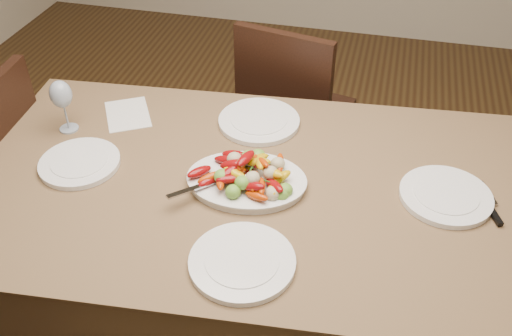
{
  "coord_description": "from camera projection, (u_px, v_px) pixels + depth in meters",
  "views": [
    {
      "loc": [
        0.24,
        -1.1,
        1.91
      ],
      "look_at": [
        -0.08,
        0.22,
        0.82
      ],
      "focal_mm": 40.0,
      "sensor_mm": 36.0,
      "label": 1
    }
  ],
  "objects": [
    {
      "name": "plate_right",
      "position": [
        446.0,
        196.0,
        1.72
      ],
      "size": [
        0.28,
        0.28,
        0.02
      ],
      "primitive_type": "cylinder",
      "color": "white",
      "rests_on": "dining_table"
    },
    {
      "name": "chair_far",
      "position": [
        298.0,
        112.0,
        2.61
      ],
      "size": [
        0.5,
        0.5,
        0.95
      ],
      "primitive_type": null,
      "rotation": [
        0.0,
        0.0,
        2.92
      ],
      "color": "black",
      "rests_on": "ground"
    },
    {
      "name": "dining_table",
      "position": [
        256.0,
        265.0,
        2.02
      ],
      "size": [
        1.93,
        1.2,
        0.76
      ],
      "primitive_type": "cube",
      "rotation": [
        0.0,
        0.0,
        0.09
      ],
      "color": "brown",
      "rests_on": "ground"
    },
    {
      "name": "plate_far",
      "position": [
        259.0,
        121.0,
        2.04
      ],
      "size": [
        0.29,
        0.29,
        0.02
      ],
      "primitive_type": "cylinder",
      "color": "white",
      "rests_on": "dining_table"
    },
    {
      "name": "wine_glass",
      "position": [
        63.0,
        105.0,
        1.95
      ],
      "size": [
        0.08,
        0.08,
        0.2
      ],
      "primitive_type": null,
      "color": "#8C99A5",
      "rests_on": "dining_table"
    },
    {
      "name": "serving_platter",
      "position": [
        247.0,
        182.0,
        1.77
      ],
      "size": [
        0.38,
        0.3,
        0.02
      ],
      "primitive_type": "ellipsoid",
      "rotation": [
        0.0,
        0.0,
        0.09
      ],
      "color": "white",
      "rests_on": "dining_table"
    },
    {
      "name": "roasted_vegetables",
      "position": [
        246.0,
        168.0,
        1.73
      ],
      "size": [
        0.31,
        0.23,
        0.09
      ],
      "primitive_type": null,
      "rotation": [
        0.0,
        0.0,
        0.09
      ],
      "color": "maroon",
      "rests_on": "serving_platter"
    },
    {
      "name": "menu_card",
      "position": [
        128.0,
        114.0,
        2.09
      ],
      "size": [
        0.24,
        0.26,
        0.0
      ],
      "primitive_type": "cube",
      "rotation": [
        0.0,
        0.0,
        0.53
      ],
      "color": "silver",
      "rests_on": "dining_table"
    },
    {
      "name": "plate_left",
      "position": [
        80.0,
        163.0,
        1.85
      ],
      "size": [
        0.26,
        0.26,
        0.02
      ],
      "primitive_type": "cylinder",
      "color": "white",
      "rests_on": "dining_table"
    },
    {
      "name": "serving_spoon",
      "position": [
        223.0,
        179.0,
        1.72
      ],
      "size": [
        0.25,
        0.23,
        0.03
      ],
      "primitive_type": null,
      "rotation": [
        0.0,
        0.0,
        -0.72
      ],
      "color": "#9EA0A8",
      "rests_on": "serving_platter"
    },
    {
      "name": "table_knife",
      "position": [
        491.0,
        205.0,
        1.7
      ],
      "size": [
        0.09,
        0.19,
        0.01
      ],
      "primitive_type": null,
      "rotation": [
        0.0,
        0.0,
        0.35
      ],
      "color": "#9EA0A8",
      "rests_on": "dining_table"
    },
    {
      "name": "plate_near",
      "position": [
        242.0,
        262.0,
        1.52
      ],
      "size": [
        0.29,
        0.29,
        0.02
      ],
      "primitive_type": "cylinder",
      "color": "white",
      "rests_on": "dining_table"
    }
  ]
}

